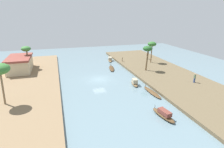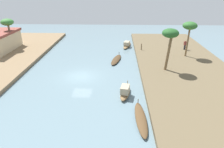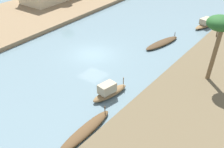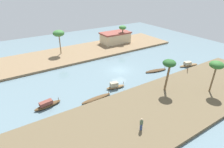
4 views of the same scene
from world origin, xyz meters
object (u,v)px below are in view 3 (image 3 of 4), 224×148
Objects in this scene: sampan_foreground at (207,23)px; mooring_post at (217,32)px; palm_tree_left_near at (220,26)px; sampan_near_left_bank at (85,131)px; sampan_open_hull at (109,91)px; sampan_with_red_awning at (162,43)px.

mooring_post is at bearing -132.39° from sampan_foreground.
sampan_foreground is 0.88× the size of palm_tree_left_near.
sampan_open_hull is at bearing 14.35° from sampan_near_left_bank.
mooring_post is 0.19× the size of palm_tree_left_near.
sampan_foreground is 0.92× the size of sampan_near_left_bank.
sampan_foreground is 14.54m from palm_tree_left_near.
palm_tree_left_near reaches higher than sampan_foreground.
sampan_near_left_bank is (-4.46, -1.30, -0.27)m from sampan_open_hull.
sampan_open_hull is (-11.25, -1.17, 0.29)m from sampan_with_red_awning.
sampan_with_red_awning is at bearing 56.03° from palm_tree_left_near.
sampan_with_red_awning is at bearing 16.63° from sampan_open_hull.
palm_tree_left_near is (11.02, -4.49, 5.04)m from sampan_near_left_bank.
sampan_foreground is at bearing -0.66° from sampan_near_left_bank.
sampan_with_red_awning is 0.93× the size of palm_tree_left_near.
sampan_near_left_bank is at bearing -165.13° from sampan_foreground.
sampan_near_left_bank is at bearing 174.57° from mooring_post.
sampan_foreground is at bearing 21.32° from palm_tree_left_near.
sampan_with_red_awning is 4.77× the size of mooring_post.
mooring_post is at bearing 15.64° from palm_tree_left_near.
palm_tree_left_near is (-4.69, -6.96, 5.05)m from sampan_with_red_awning.
sampan_open_hull is 0.66× the size of sampan_near_left_bank.
sampan_near_left_bank is 12.93m from palm_tree_left_near.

